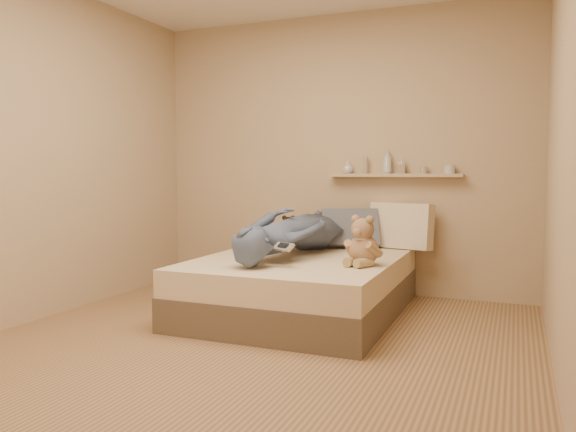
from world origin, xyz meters
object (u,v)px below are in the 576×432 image
at_px(bed, 301,285).
at_px(dark_plush, 289,232).
at_px(pillow_cream, 401,226).
at_px(pillow_grey, 350,229).
at_px(wall_shelf, 394,175).
at_px(game_console, 284,247).
at_px(person, 292,231).
at_px(teddy_bear, 363,245).

xyz_separation_m(bed, dark_plush, (-0.36, 0.63, 0.35)).
xyz_separation_m(pillow_cream, pillow_grey, (-0.43, -0.14, -0.03)).
distance_m(dark_plush, wall_shelf, 1.09).
xyz_separation_m(pillow_grey, wall_shelf, (0.35, 0.22, 0.48)).
relative_size(game_console, pillow_grey, 0.36).
relative_size(pillow_cream, wall_shelf, 0.46).
height_order(game_console, dark_plush, dark_plush).
distance_m(game_console, dark_plush, 1.20).
xyz_separation_m(pillow_cream, person, (-0.74, -0.76, -0.00)).
relative_size(teddy_bear, person, 0.23).
height_order(dark_plush, wall_shelf, wall_shelf).
height_order(bed, game_console, game_console).
relative_size(dark_plush, person, 0.17).
xyz_separation_m(teddy_bear, wall_shelf, (-0.00, 1.11, 0.50)).
height_order(dark_plush, pillow_grey, pillow_grey).
height_order(game_console, person, person).
bearing_deg(dark_plush, teddy_bear, -42.26).
relative_size(bed, dark_plush, 6.77).
bearing_deg(wall_shelf, person, -128.02).
bearing_deg(game_console, dark_plush, 110.39).
bearing_deg(wall_shelf, game_console, -109.42).
bearing_deg(game_console, teddy_bear, 30.18).
height_order(pillow_cream, pillow_grey, pillow_cream).
xyz_separation_m(game_console, dark_plush, (-0.42, 1.13, -0.03)).
distance_m(teddy_bear, pillow_cream, 1.04).
bearing_deg(pillow_cream, dark_plush, -168.65).
relative_size(game_console, dark_plush, 0.64).
bearing_deg(game_console, bed, 96.26).
xyz_separation_m(bed, person, (-0.10, 0.07, 0.42)).
relative_size(pillow_grey, person, 0.31).
height_order(bed, teddy_bear, teddy_bear).
bearing_deg(game_console, person, 105.61).
bearing_deg(person, pillow_cream, -129.49).
bearing_deg(person, dark_plush, -60.23).
xyz_separation_m(teddy_bear, dark_plush, (-0.92, 0.83, -0.03)).
relative_size(bed, teddy_bear, 5.13).
bearing_deg(pillow_cream, person, -134.29).
distance_m(pillow_cream, wall_shelf, 0.46).
relative_size(teddy_bear, pillow_grey, 0.74).
bearing_deg(bed, pillow_cream, 52.57).
height_order(bed, wall_shelf, wall_shelf).
relative_size(teddy_bear, pillow_cream, 0.67).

